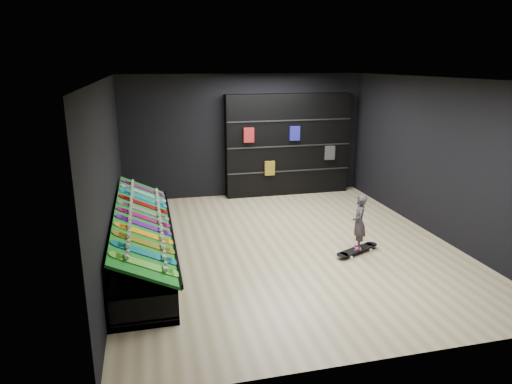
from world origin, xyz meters
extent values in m
cube|color=tan|center=(0.00, 0.00, 0.00)|extent=(6.00, 7.00, 0.01)
cube|color=white|center=(0.00, 0.00, 3.00)|extent=(6.00, 7.00, 0.01)
cube|color=black|center=(0.00, 3.50, 1.50)|extent=(6.00, 0.02, 3.00)
cube|color=black|center=(0.00, -3.50, 1.50)|extent=(6.00, 0.02, 3.00)
cube|color=black|center=(-3.00, 0.00, 1.50)|extent=(0.02, 7.00, 3.00)
cube|color=black|center=(3.00, 0.00, 1.50)|extent=(0.02, 7.00, 3.00)
cube|color=#0F5F15|center=(-2.50, 0.00, 0.71)|extent=(0.92, 4.50, 0.46)
cube|color=black|center=(1.08, 3.32, 1.26)|extent=(3.16, 0.37, 2.53)
imported|color=black|center=(1.13, -0.67, 0.39)|extent=(0.23, 0.27, 0.59)
camera|label=1|loc=(-2.36, -7.51, 3.27)|focal=32.00mm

